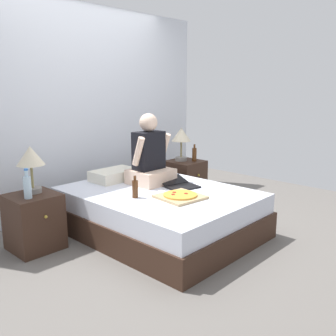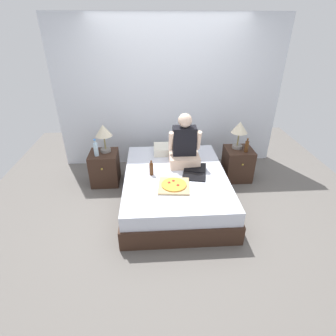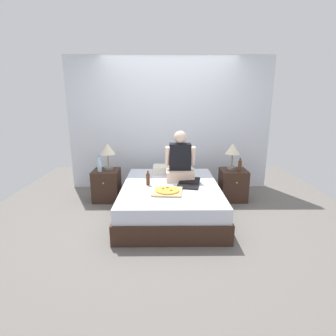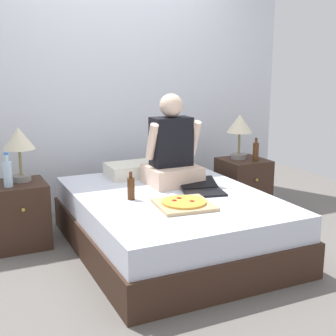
{
  "view_description": "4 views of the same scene",
  "coord_description": "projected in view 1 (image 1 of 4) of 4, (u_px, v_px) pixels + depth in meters",
  "views": [
    {
      "loc": [
        -2.68,
        -2.65,
        1.54
      ],
      "look_at": [
        -0.01,
        -0.14,
        0.73
      ],
      "focal_mm": 40.0,
      "sensor_mm": 36.0,
      "label": 1
    },
    {
      "loc": [
        -0.31,
        -3.21,
        2.36
      ],
      "look_at": [
        -0.12,
        -0.19,
        0.67
      ],
      "focal_mm": 28.0,
      "sensor_mm": 36.0,
      "label": 2
    },
    {
      "loc": [
        -0.08,
        -3.77,
        1.71
      ],
      "look_at": [
        -0.04,
        -0.02,
        0.73
      ],
      "focal_mm": 28.0,
      "sensor_mm": 36.0,
      "label": 3
    },
    {
      "loc": [
        -1.56,
        -3.28,
        1.51
      ],
      "look_at": [
        -0.01,
        0.03,
        0.67
      ],
      "focal_mm": 50.0,
      "sensor_mm": 36.0,
      "label": 4
    }
  ],
  "objects": [
    {
      "name": "person_seated",
      "position": [
        150.0,
        158.0,
        4.16
      ],
      "size": [
        0.47,
        0.4,
        0.78
      ],
      "color": "beige",
      "rests_on": "bed"
    },
    {
      "name": "nightstand_right",
      "position": [
        185.0,
        180.0,
        5.13
      ],
      "size": [
        0.44,
        0.47,
        0.54
      ],
      "color": "#382319",
      "rests_on": "ground"
    },
    {
      "name": "water_bottle",
      "position": [
        27.0,
        186.0,
        3.36
      ],
      "size": [
        0.07,
        0.07,
        0.28
      ],
      "color": "silver",
      "rests_on": "nightstand_left"
    },
    {
      "name": "laptop",
      "position": [
        179.0,
        185.0,
        4.06
      ],
      "size": [
        0.4,
        0.47,
        0.07
      ],
      "color": "black",
      "rests_on": "bed"
    },
    {
      "name": "lamp_on_left_nightstand",
      "position": [
        31.0,
        159.0,
        3.5
      ],
      "size": [
        0.26,
        0.26,
        0.45
      ],
      "color": "gray",
      "rests_on": "nightstand_left"
    },
    {
      "name": "beer_bottle_on_bed",
      "position": [
        135.0,
        189.0,
        3.65
      ],
      "size": [
        0.06,
        0.06,
        0.22
      ],
      "color": "#4C2811",
      "rests_on": "bed"
    },
    {
      "name": "ground_plane",
      "position": [
        159.0,
        232.0,
        4.01
      ],
      "size": [
        5.85,
        5.85,
        0.0
      ],
      "primitive_type": "plane",
      "color": "#66605B"
    },
    {
      "name": "pizza_box",
      "position": [
        180.0,
        196.0,
        3.65
      ],
      "size": [
        0.44,
        0.44,
        0.04
      ],
      "color": "tan",
      "rests_on": "bed"
    },
    {
      "name": "beer_bottle",
      "position": [
        194.0,
        154.0,
        5.04
      ],
      "size": [
        0.06,
        0.06,
        0.23
      ],
      "color": "#512D14",
      "rests_on": "nightstand_right"
    },
    {
      "name": "lamp_on_right_nightstand",
      "position": [
        181.0,
        137.0,
        5.02
      ],
      "size": [
        0.26,
        0.26,
        0.45
      ],
      "color": "gray",
      "rests_on": "nightstand_right"
    },
    {
      "name": "wall_back",
      "position": [
        82.0,
        109.0,
        4.64
      ],
      "size": [
        3.85,
        0.12,
        2.5
      ],
      "primitive_type": "cube",
      "color": "silver",
      "rests_on": "ground"
    },
    {
      "name": "pillow",
      "position": [
        114.0,
        175.0,
        4.34
      ],
      "size": [
        0.52,
        0.34,
        0.12
      ],
      "primitive_type": "cube",
      "color": "silver",
      "rests_on": "bed"
    },
    {
      "name": "bed",
      "position": [
        159.0,
        212.0,
        3.97
      ],
      "size": [
        1.48,
        1.95,
        0.46
      ],
      "color": "#382319",
      "rests_on": "ground"
    },
    {
      "name": "nightstand_left",
      "position": [
        34.0,
        222.0,
        3.56
      ],
      "size": [
        0.44,
        0.47,
        0.54
      ],
      "color": "#382319",
      "rests_on": "ground"
    }
  ]
}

